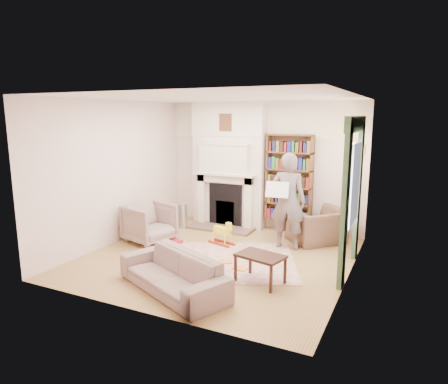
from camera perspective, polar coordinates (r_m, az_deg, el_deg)
The scene contains 25 objects.
floor at distance 7.27m, azimuth -0.87°, elevation -9.27°, with size 4.50×4.50×0.00m, color olive.
ceiling at distance 6.83m, azimuth -0.94°, elevation 13.35°, with size 4.50×4.50×0.00m, color white.
wall_back at distance 8.96m, azimuth 5.58°, elevation 3.77°, with size 4.50×4.50×0.00m, color silver.
wall_front at distance 5.04m, azimuth -12.45°, elevation -2.10°, with size 4.50×4.50×0.00m, color silver.
wall_left at distance 8.16m, azimuth -15.18°, elevation 2.73°, with size 4.50×4.50×0.00m, color silver.
wall_right at distance 6.25m, azimuth 17.87°, elevation 0.14°, with size 4.50×4.50×0.00m, color silver.
fireplace at distance 9.06m, azimuth 0.67°, elevation 3.82°, with size 1.70×0.58×2.80m.
bookcase at distance 8.67m, azimuth 9.29°, elevation 1.93°, with size 1.00×0.24×1.85m, color brown.
window at distance 6.63m, azimuth 18.26°, elevation 1.16°, with size 0.02×0.90×1.30m, color silver.
curtain_left at distance 6.01m, azimuth 16.88°, elevation -2.18°, with size 0.07×0.32×2.40m, color #334E32.
curtain_right at distance 7.37m, azimuth 18.61°, elevation 0.10°, with size 0.07×0.32×2.40m, color #334E32.
pelmet at distance 6.55m, azimuth 18.36°, elevation 9.23°, with size 0.09×1.70×0.24m, color #334E32.
wall_sconce at distance 7.69m, azimuth 18.06°, elevation 5.84°, with size 0.20×0.24×0.24m, color gold, non-canonical shape.
rug at distance 7.08m, azimuth -0.64°, elevation -9.80°, with size 2.59×1.99×0.01m, color beige.
armchair_reading at distance 8.19m, azimuth 13.23°, elevation -4.73°, with size 1.04×0.91×0.68m, color #52362B.
armchair_left at distance 8.13m, azimuth -10.58°, elevation -4.40°, with size 0.82×0.85×0.77m, color #AFA390.
sofa at distance 5.93m, azimuth -7.33°, elevation -11.34°, with size 1.89×0.74×0.55m, color gray.
man_reading at distance 7.60m, azimuth 9.11°, elevation -1.31°, with size 0.67×0.44×1.84m, color #5F4F4C.
newspaper at distance 7.41m, azimuth 7.61°, elevation 0.34°, with size 0.43×0.02×0.30m, color silver.
coffee_table at distance 6.17m, azimuth 5.18°, elevation -10.87°, with size 0.70×0.45×0.45m, color #351C12, non-canonical shape.
paraffin_heater at distance 9.08m, azimuth -6.00°, elevation -3.38°, with size 0.24×0.24×0.55m, color #AAAEB2.
rocking_horse at distance 7.86m, azimuth -0.34°, elevation -5.86°, with size 0.55×0.22×0.48m, color yellow, non-canonical shape.
board_game at distance 7.44m, azimuth -5.76°, elevation -8.64°, with size 0.35×0.35×0.03m, color gold.
game_box_lid at distance 8.08m, azimuth -7.09°, elevation -6.98°, with size 0.30×0.20×0.05m, color #B3142B.
comic_annuals at distance 6.86m, azimuth 1.22°, elevation -10.36°, with size 0.65×0.42×0.02m.
Camera 1 is at (3.06, -6.10, 2.52)m, focal length 32.00 mm.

